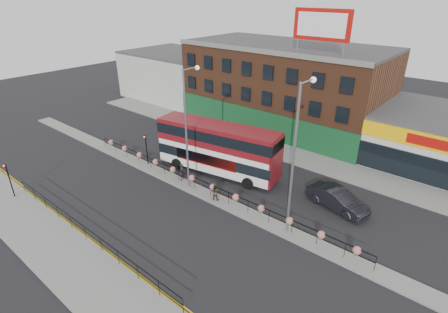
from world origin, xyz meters
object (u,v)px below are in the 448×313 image
Objects in this scene: pedestrian_b at (215,192)px; lamp_column_east at (296,148)px; pedestrian_a at (182,172)px; double_decker_bus at (218,144)px; lamp_column_west at (188,120)px; car at (337,199)px.

pedestrian_b is 0.14× the size of lamp_column_east.
pedestrian_b is at bearing -110.94° from pedestrian_a.
lamp_column_east reaches higher than double_decker_bus.
double_decker_bus is 11.30m from lamp_column_east.
lamp_column_west is at bearing -26.05° from pedestrian_b.
lamp_column_west is at bearing -113.09° from pedestrian_a.
pedestrian_b is 0.14× the size of lamp_column_west.
lamp_column_east reaches higher than lamp_column_west.
lamp_column_west is 0.95× the size of lamp_column_east.
car is 13.95m from pedestrian_a.
lamp_column_east is (10.05, -3.59, 3.73)m from double_decker_bus.
pedestrian_a is (-1.44, -3.50, -2.07)m from double_decker_bus.
pedestrian_b is at bearing -175.74° from lamp_column_east.
pedestrian_a is 5.65m from lamp_column_west.
lamp_column_west is at bearing -91.53° from double_decker_bus.
double_decker_bus is 5.60m from pedestrian_b.
car is 10.12m from pedestrian_b.
car is 0.51× the size of lamp_column_west.
double_decker_bus is at bearing -71.84° from pedestrian_b.
pedestrian_a is at bearing -26.94° from pedestrian_b.
double_decker_bus is 11.88m from car.
lamp_column_west reaches higher than car.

